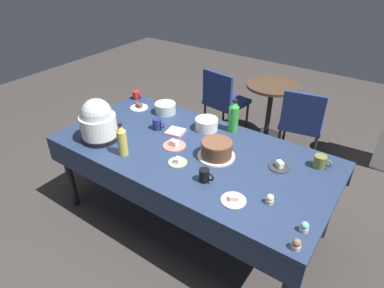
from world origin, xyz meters
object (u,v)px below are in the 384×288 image
at_px(glass_salad_bowl, 165,108).
at_px(maroon_chair_left, 223,99).
at_px(dessert_plate_coral, 174,145).
at_px(dessert_plate_charcoal, 279,166).
at_px(frosted_layer_cake, 217,150).
at_px(coffee_mug_navy, 157,124).
at_px(dessert_plate_sage, 178,162).
at_px(soda_bottle_ginger_ale, 122,140).
at_px(soda_bottle_lime_soda, 234,116).
at_px(round_cafe_table, 270,102).
at_px(ceramic_snack_bowl, 207,124).
at_px(coffee_mug_olive, 320,162).
at_px(cupcake_vanilla, 270,199).
at_px(dessert_plate_cream, 233,200).
at_px(cupcake_mint, 304,227).
at_px(coffee_mug_black, 205,175).
at_px(slow_cooker, 98,121).
at_px(potluck_table, 192,156).
at_px(coffee_mug_red, 136,95).
at_px(dessert_plate_white, 139,107).
at_px(maroon_chair_right, 302,120).
at_px(cupcake_cocoa, 296,244).

bearing_deg(glass_salad_bowl, maroon_chair_left, 89.57).
xyz_separation_m(dessert_plate_coral, dessert_plate_charcoal, (0.80, 0.21, 0.00)).
xyz_separation_m(frosted_layer_cake, coffee_mug_navy, (-0.64, 0.07, -0.02)).
relative_size(dessert_plate_sage, soda_bottle_ginger_ale, 0.53).
bearing_deg(soda_bottle_lime_soda, round_cafe_table, 97.55).
relative_size(dessert_plate_charcoal, soda_bottle_ginger_ale, 0.56).
relative_size(ceramic_snack_bowl, coffee_mug_olive, 1.51).
bearing_deg(dessert_plate_coral, cupcake_vanilla, -11.60).
bearing_deg(dessert_plate_cream, dessert_plate_sage, 166.78).
height_order(dessert_plate_charcoal, cupcake_vanilla, cupcake_vanilla).
bearing_deg(cupcake_vanilla, cupcake_mint, -22.54).
bearing_deg(coffee_mug_black, soda_bottle_ginger_ale, -173.28).
bearing_deg(glass_salad_bowl, coffee_mug_navy, -63.78).
relative_size(frosted_layer_cake, coffee_mug_navy, 2.37).
relative_size(slow_cooker, dessert_plate_cream, 2.19).
bearing_deg(coffee_mug_navy, coffee_mug_olive, 10.51).
bearing_deg(potluck_table, maroon_chair_left, 110.97).
distance_m(coffee_mug_red, maroon_chair_left, 1.15).
distance_m(ceramic_snack_bowl, dessert_plate_coral, 0.38).
xyz_separation_m(ceramic_snack_bowl, dessert_plate_sage, (0.10, -0.55, -0.04)).
bearing_deg(dessert_plate_coral, coffee_mug_navy, 154.73).
bearing_deg(maroon_chair_left, coffee_mug_olive, -37.77).
relative_size(dessert_plate_white, maroon_chair_left, 0.20).
bearing_deg(cupcake_vanilla, maroon_chair_left, 127.87).
height_order(dessert_plate_white, maroon_chair_right, maroon_chair_right).
distance_m(dessert_plate_coral, round_cafe_table, 1.75).
relative_size(glass_salad_bowl, soda_bottle_lime_soda, 0.67).
distance_m(dessert_plate_charcoal, cupcake_cocoa, 0.74).
relative_size(cupcake_vanilla, soda_bottle_ginger_ale, 0.25).
distance_m(dessert_plate_cream, round_cafe_table, 2.13).
bearing_deg(coffee_mug_navy, cupcake_cocoa, -21.62).
distance_m(dessert_plate_charcoal, soda_bottle_ginger_ale, 1.18).
relative_size(cupcake_cocoa, maroon_chair_right, 0.08).
bearing_deg(round_cafe_table, coffee_mug_olive, -55.14).
height_order(frosted_layer_cake, glass_salad_bowl, frosted_layer_cake).
xyz_separation_m(soda_bottle_ginger_ale, maroon_chair_right, (0.81, 1.82, -0.38)).
height_order(frosted_layer_cake, slow_cooker, slow_cooker).
xyz_separation_m(cupcake_vanilla, cupcake_mint, (0.26, -0.11, 0.00)).
distance_m(slow_cooker, soda_bottle_ginger_ale, 0.32).
distance_m(cupcake_vanilla, maroon_chair_left, 2.16).
distance_m(dessert_plate_white, maroon_chair_left, 1.22).
distance_m(cupcake_cocoa, coffee_mug_red, 2.22).
bearing_deg(ceramic_snack_bowl, dessert_plate_cream, -46.46).
relative_size(soda_bottle_ginger_ale, coffee_mug_red, 2.39).
relative_size(frosted_layer_cake, dessert_plate_white, 1.66).
height_order(soda_bottle_lime_soda, coffee_mug_black, soda_bottle_lime_soda).
bearing_deg(maroon_chair_left, cupcake_mint, -48.84).
bearing_deg(coffee_mug_navy, round_cafe_table, 76.53).
bearing_deg(dessert_plate_cream, coffee_mug_olive, 63.87).
distance_m(dessert_plate_coral, dessert_plate_cream, 0.76).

